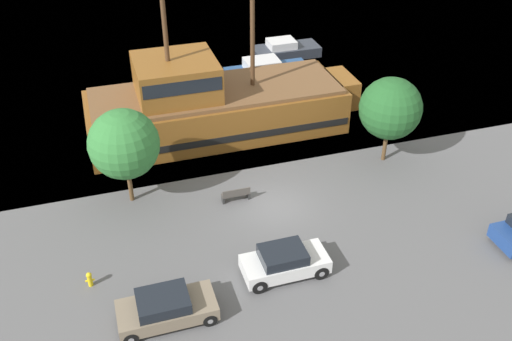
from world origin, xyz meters
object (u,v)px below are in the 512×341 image
object	(u,v)px
parked_car_curb_mid	(166,308)
moored_boat_dockside	(266,71)
bench_promenade_east	(236,194)
fire_hydrant	(90,279)
parked_car_curb_front	(284,262)
pirate_ship	(213,105)
moored_boat_outer	(285,50)

from	to	relation	value
parked_car_curb_mid	moored_boat_dockside	bearing A→B (deg)	61.94
moored_boat_dockside	bench_promenade_east	world-z (taller)	moored_boat_dockside
fire_hydrant	parked_car_curb_front	bearing A→B (deg)	-12.37
parked_car_curb_mid	fire_hydrant	xyz separation A→B (m)	(-2.99, 3.02, -0.28)
parked_car_curb_mid	fire_hydrant	distance (m)	4.26
moored_boat_dockside	pirate_ship	bearing A→B (deg)	-131.06
parked_car_curb_front	fire_hydrant	world-z (taller)	parked_car_curb_front
fire_hydrant	bench_promenade_east	xyz separation A→B (m)	(8.07, 4.20, 0.02)
pirate_ship	parked_car_curb_mid	distance (m)	16.12
moored_boat_dockside	bench_promenade_east	bearing A→B (deg)	-114.14
parked_car_curb_front	bench_promenade_east	bearing A→B (deg)	95.81
moored_boat_dockside	parked_car_curb_front	bearing A→B (deg)	-105.93
moored_boat_outer	fire_hydrant	world-z (taller)	moored_boat_outer
parked_car_curb_front	fire_hydrant	bearing A→B (deg)	167.63
moored_boat_dockside	parked_car_curb_front	world-z (taller)	moored_boat_dockside
parked_car_curb_mid	moored_boat_outer	bearing A→B (deg)	60.46
moored_boat_dockside	fire_hydrant	bearing A→B (deg)	-127.92
parked_car_curb_front	bench_promenade_east	size ratio (longest dim) A/B	2.56
pirate_ship	parked_car_curb_front	world-z (taller)	pirate_ship
parked_car_curb_mid	fire_hydrant	world-z (taller)	parked_car_curb_mid
pirate_ship	moored_boat_outer	bearing A→B (deg)	50.31
moored_boat_dockside	bench_promenade_east	size ratio (longest dim) A/B	4.18
parked_car_curb_mid	fire_hydrant	size ratio (longest dim) A/B	5.45
pirate_ship	bench_promenade_east	distance (m)	7.96
pirate_ship	moored_boat_dockside	xyz separation A→B (m)	(5.85, 6.72, -1.33)
parked_car_curb_mid	bench_promenade_east	distance (m)	8.83
parked_car_curb_front	parked_car_curb_mid	distance (m)	5.81
pirate_ship	bench_promenade_east	size ratio (longest dim) A/B	11.33
pirate_ship	fire_hydrant	xyz separation A→B (m)	(-8.72, -11.99, -1.53)
parked_car_curb_front	fire_hydrant	size ratio (longest dim) A/B	5.21
moored_boat_outer	bench_promenade_east	distance (m)	20.62
pirate_ship	bench_promenade_east	xyz separation A→B (m)	(-0.65, -7.79, -1.51)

